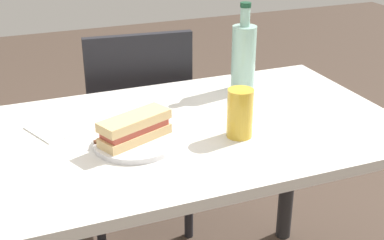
{
  "coord_description": "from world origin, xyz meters",
  "views": [
    {
      "loc": [
        -0.5,
        -1.25,
        1.35
      ],
      "look_at": [
        0.0,
        0.0,
        0.75
      ],
      "focal_mm": 49.28,
      "sensor_mm": 36.0,
      "label": 1
    }
  ],
  "objects_px": {
    "knife_near": "(120,134)",
    "water_bottle": "(244,56)",
    "chair_far": "(137,121)",
    "plate_near": "(136,142)",
    "beer_glass": "(240,113)",
    "dining_table": "(192,163)",
    "baguette_sandwich_near": "(135,128)"
  },
  "relations": [
    {
      "from": "knife_near",
      "to": "water_bottle",
      "type": "height_order",
      "value": "water_bottle"
    },
    {
      "from": "chair_far",
      "to": "water_bottle",
      "type": "xyz_separation_m",
      "value": [
        0.27,
        -0.34,
        0.33
      ]
    },
    {
      "from": "plate_near",
      "to": "water_bottle",
      "type": "height_order",
      "value": "water_bottle"
    },
    {
      "from": "water_bottle",
      "to": "beer_glass",
      "type": "relative_size",
      "value": 2.15
    },
    {
      "from": "dining_table",
      "to": "beer_glass",
      "type": "relative_size",
      "value": 8.78
    },
    {
      "from": "plate_near",
      "to": "water_bottle",
      "type": "xyz_separation_m",
      "value": [
        0.44,
        0.26,
        0.11
      ]
    },
    {
      "from": "beer_glass",
      "to": "chair_far",
      "type": "bearing_deg",
      "value": 99.03
    },
    {
      "from": "knife_near",
      "to": "chair_far",
      "type": "bearing_deg",
      "value": 70.34
    },
    {
      "from": "chair_far",
      "to": "dining_table",
      "type": "bearing_deg",
      "value": -89.15
    },
    {
      "from": "chair_far",
      "to": "plate_near",
      "type": "xyz_separation_m",
      "value": [
        -0.17,
        -0.61,
        0.23
      ]
    },
    {
      "from": "dining_table",
      "to": "water_bottle",
      "type": "xyz_separation_m",
      "value": [
        0.26,
        0.21,
        0.23
      ]
    },
    {
      "from": "water_bottle",
      "to": "beer_glass",
      "type": "height_order",
      "value": "water_bottle"
    },
    {
      "from": "dining_table",
      "to": "chair_far",
      "type": "height_order",
      "value": "chair_far"
    },
    {
      "from": "knife_near",
      "to": "plate_near",
      "type": "bearing_deg",
      "value": -54.35
    },
    {
      "from": "knife_near",
      "to": "water_bottle",
      "type": "xyz_separation_m",
      "value": [
        0.47,
        0.22,
        0.1
      ]
    },
    {
      "from": "baguette_sandwich_near",
      "to": "water_bottle",
      "type": "relative_size",
      "value": 0.72
    },
    {
      "from": "chair_far",
      "to": "knife_near",
      "type": "bearing_deg",
      "value": -109.66
    },
    {
      "from": "dining_table",
      "to": "baguette_sandwich_near",
      "type": "relative_size",
      "value": 5.7
    },
    {
      "from": "knife_near",
      "to": "dining_table",
      "type": "bearing_deg",
      "value": 2.35
    },
    {
      "from": "chair_far",
      "to": "water_bottle",
      "type": "bearing_deg",
      "value": -51.74
    },
    {
      "from": "plate_near",
      "to": "knife_near",
      "type": "distance_m",
      "value": 0.05
    },
    {
      "from": "chair_far",
      "to": "beer_glass",
      "type": "xyz_separation_m",
      "value": [
        0.1,
        -0.66,
        0.29
      ]
    },
    {
      "from": "baguette_sandwich_near",
      "to": "dining_table",
      "type": "bearing_deg",
      "value": 15.81
    },
    {
      "from": "water_bottle",
      "to": "beer_glass",
      "type": "distance_m",
      "value": 0.36
    },
    {
      "from": "knife_near",
      "to": "water_bottle",
      "type": "distance_m",
      "value": 0.53
    },
    {
      "from": "dining_table",
      "to": "chair_far",
      "type": "distance_m",
      "value": 0.56
    },
    {
      "from": "plate_near",
      "to": "knife_near",
      "type": "xyz_separation_m",
      "value": [
        -0.03,
        0.04,
        0.01
      ]
    },
    {
      "from": "baguette_sandwich_near",
      "to": "beer_glass",
      "type": "xyz_separation_m",
      "value": [
        0.28,
        -0.05,
        0.02
      ]
    },
    {
      "from": "chair_far",
      "to": "knife_near",
      "type": "height_order",
      "value": "chair_far"
    },
    {
      "from": "dining_table",
      "to": "baguette_sandwich_near",
      "type": "xyz_separation_m",
      "value": [
        -0.18,
        -0.05,
        0.17
      ]
    },
    {
      "from": "dining_table",
      "to": "plate_near",
      "type": "relative_size",
      "value": 5.33
    },
    {
      "from": "baguette_sandwich_near",
      "to": "plate_near",
      "type": "bearing_deg",
      "value": 0.0
    }
  ]
}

